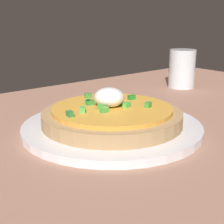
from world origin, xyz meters
The scene contains 4 objects.
dining_table centered at (0.00, 0.00, 1.30)cm, with size 126.46×69.28×2.59cm, color #A3735D.
plate centered at (-2.86, -3.37, 3.22)cm, with size 29.67×29.67×1.25cm, color white.
pizza centered at (-2.86, -3.33, 5.36)cm, with size 23.07×23.07×5.99cm.
cup_near centered at (33.23, 11.46, 6.98)cm, with size 6.82×6.82×9.84cm.
Camera 1 is at (-36.98, -44.40, 21.50)cm, focal length 54.38 mm.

